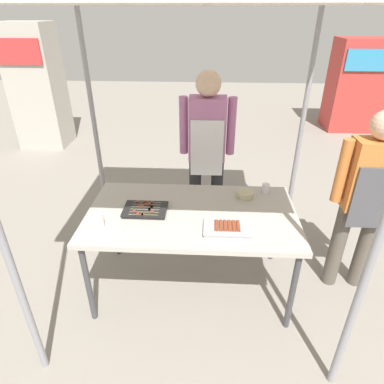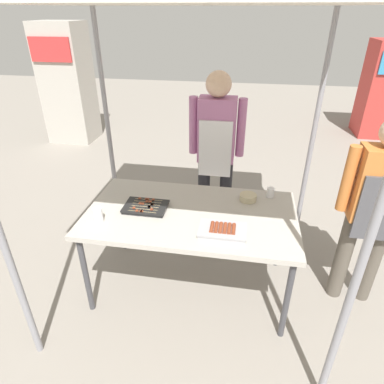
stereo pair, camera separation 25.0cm
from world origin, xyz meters
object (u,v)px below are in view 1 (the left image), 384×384
stall_table (192,218)px  drink_cup_by_wok (99,221)px  condiment_bowl (245,194)px  drink_cup_near_edge (266,188)px  tray_meat_skewers (145,210)px  neighbor_stall_left (357,85)px  customer_nearby (367,193)px  neighbor_stall_right (37,87)px  tray_grilled_sausages (227,228)px  vendor_woman (207,144)px

stall_table → drink_cup_by_wok: 0.69m
condiment_bowl → drink_cup_near_edge: 0.20m
tray_meat_skewers → neighbor_stall_left: (3.24, 4.49, 0.07)m
drink_cup_near_edge → customer_nearby: 0.76m
neighbor_stall_right → condiment_bowl: bearing=-44.0°
tray_meat_skewers → drink_cup_near_edge: bearing=20.1°
tray_meat_skewers → neighbor_stall_right: size_ratio=0.17×
tray_grilled_sausages → condiment_bowl: 0.50m
vendor_woman → neighbor_stall_left: bearing=-127.3°
drink_cup_near_edge → vendor_woman: size_ratio=0.05×
tray_grilled_sausages → drink_cup_near_edge: bearing=58.4°
customer_nearby → drink_cup_near_edge: bearing=161.8°
tray_meat_skewers → condiment_bowl: size_ratio=2.43×
tray_grilled_sausages → condiment_bowl: size_ratio=2.43×
stall_table → neighbor_stall_left: neighbor_stall_left is taller
tray_meat_skewers → drink_cup_by_wok: 0.37m
stall_table → neighbor_stall_right: bearing=129.5°
tray_grilled_sausages → neighbor_stall_right: bearing=130.3°
condiment_bowl → vendor_woman: bearing=119.9°
drink_cup_by_wok → stall_table: bearing=19.9°
customer_nearby → condiment_bowl: bearing=170.4°
drink_cup_by_wok → neighbor_stall_left: 5.89m
drink_cup_near_edge → tray_grilled_sausages: bearing=-121.6°
tray_grilled_sausages → vendor_woman: bearing=98.8°
tray_grilled_sausages → vendor_woman: 1.08m
condiment_bowl → drink_cup_by_wok: size_ratio=1.23×
neighbor_stall_left → tray_meat_skewers: bearing=-125.8°
stall_table → neighbor_stall_left: bearing=57.2°
tray_grilled_sausages → tray_meat_skewers: bearing=161.4°
stall_table → tray_meat_skewers: bearing=-178.2°
vendor_woman → customer_nearby: vendor_woman is taller
drink_cup_by_wok → neighbor_stall_left: (3.53, 4.71, 0.03)m
condiment_bowl → vendor_woman: 0.69m
condiment_bowl → neighbor_stall_right: bearing=136.0°
condiment_bowl → customer_nearby: bearing=-9.6°
tray_grilled_sausages → neighbor_stall_left: bearing=60.8°
drink_cup_by_wok → customer_nearby: (1.96, 0.34, 0.09)m
neighbor_stall_left → neighbor_stall_right: size_ratio=0.85×
drink_cup_by_wok → customer_nearby: customer_nearby is taller
stall_table → tray_meat_skewers: size_ratio=4.82×
neighbor_stall_right → drink_cup_near_edge: bearing=-41.6°
tray_grilled_sausages → neighbor_stall_left: size_ratio=0.20×
drink_cup_by_wok → neighbor_stall_right: neighbor_stall_right is taller
neighbor_stall_left → drink_cup_near_edge: bearing=-118.9°
drink_cup_near_edge → neighbor_stall_left: 4.73m
tray_grilled_sausages → customer_nearby: size_ratio=0.22×
stall_table → drink_cup_by_wok: bearing=-160.1°
tray_grilled_sausages → drink_cup_near_edge: 0.66m
stall_table → tray_grilled_sausages: bearing=-39.9°
stall_table → neighbor_stall_right: (-2.72, 3.30, 0.28)m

